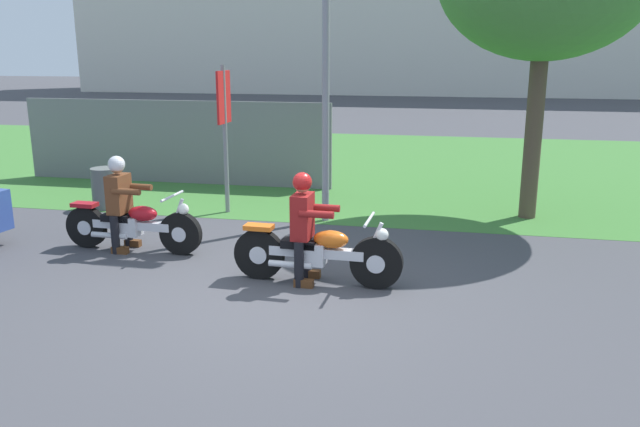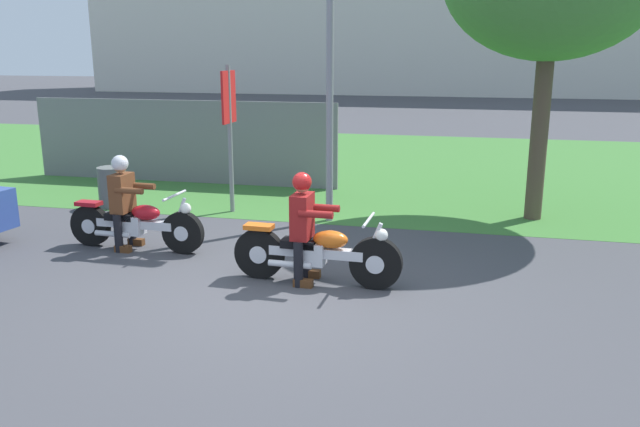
# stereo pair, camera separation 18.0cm
# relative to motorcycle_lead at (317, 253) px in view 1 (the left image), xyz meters

# --- Properties ---
(ground) EXTENTS (120.00, 120.00, 0.00)m
(ground) POSITION_rel_motorcycle_lead_xyz_m (-0.31, -0.52, -0.39)
(ground) COLOR #424247
(grass_verge) EXTENTS (60.00, 12.00, 0.01)m
(grass_verge) POSITION_rel_motorcycle_lead_xyz_m (-0.31, 8.75, -0.39)
(grass_verge) COLOR #3D7533
(grass_verge) RESTS_ON ground
(motorcycle_lead) EXTENTS (2.15, 0.66, 0.88)m
(motorcycle_lead) POSITION_rel_motorcycle_lead_xyz_m (0.00, 0.00, 0.00)
(motorcycle_lead) COLOR black
(motorcycle_lead) RESTS_ON ground
(rider_lead) EXTENTS (0.56, 0.48, 1.40)m
(rider_lead) POSITION_rel_motorcycle_lead_xyz_m (-0.17, 0.01, 0.43)
(rider_lead) COLOR black
(rider_lead) RESTS_ON ground
(motorcycle_follow) EXTENTS (2.13, 0.66, 0.87)m
(motorcycle_follow) POSITION_rel_motorcycle_lead_xyz_m (-2.90, 0.77, -0.01)
(motorcycle_follow) COLOR black
(motorcycle_follow) RESTS_ON ground
(rider_follow) EXTENTS (0.56, 0.48, 1.39)m
(rider_follow) POSITION_rel_motorcycle_lead_xyz_m (-3.06, 0.78, 0.41)
(rider_follow) COLOR black
(rider_follow) RESTS_ON ground
(streetlight_pole) EXTENTS (0.96, 0.20, 5.47)m
(streetlight_pole) POSITION_rel_motorcycle_lead_xyz_m (-0.38, 3.02, 3.04)
(streetlight_pole) COLOR gray
(streetlight_pole) RESTS_ON ground
(trash_can) EXTENTS (0.52, 0.52, 0.75)m
(trash_can) POSITION_rel_motorcycle_lead_xyz_m (-4.64, 3.08, -0.02)
(trash_can) COLOR #595E5B
(trash_can) RESTS_ON ground
(sign_banner) EXTENTS (0.08, 0.60, 2.60)m
(sign_banner) POSITION_rel_motorcycle_lead_xyz_m (-2.35, 3.24, 1.33)
(sign_banner) COLOR gray
(sign_banner) RESTS_ON ground
(fence_segment) EXTENTS (7.00, 0.06, 1.80)m
(fence_segment) POSITION_rel_motorcycle_lead_xyz_m (-4.38, 5.55, 0.51)
(fence_segment) COLOR slate
(fence_segment) RESTS_ON ground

